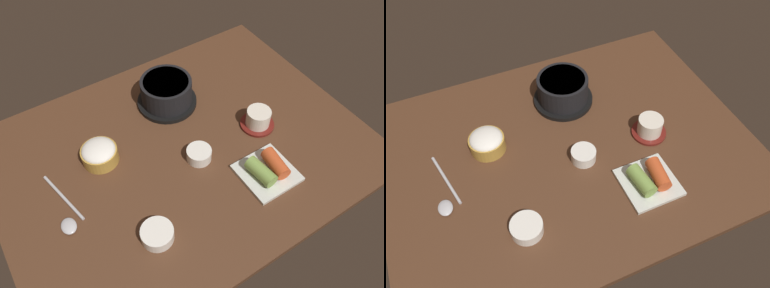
{
  "view_description": "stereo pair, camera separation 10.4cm",
  "coord_description": "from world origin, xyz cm",
  "views": [
    {
      "loc": [
        -33.77,
        -57.1,
        86.08
      ],
      "look_at": [
        2.0,
        -2.0,
        5.0
      ],
      "focal_mm": 36.31,
      "sensor_mm": 36.0,
      "label": 1
    },
    {
      "loc": [
        -24.61,
        -62.06,
        86.08
      ],
      "look_at": [
        2.0,
        -2.0,
        5.0
      ],
      "focal_mm": 36.31,
      "sensor_mm": 36.0,
      "label": 2
    }
  ],
  "objects": [
    {
      "name": "dining_table",
      "position": [
        0.0,
        0.0,
        1.0
      ],
      "size": [
        100.0,
        76.0,
        2.0
      ],
      "primitive_type": "cube",
      "color": "#4C2D1C",
      "rests_on": "ground"
    },
    {
      "name": "stone_pot",
      "position": [
        5.8,
        17.78,
        6.36
      ],
      "size": [
        17.93,
        17.93,
        8.73
      ],
      "color": "black",
      "rests_on": "dining_table"
    },
    {
      "name": "rice_bowl",
      "position": [
        -20.24,
        8.77,
        4.96
      ],
      "size": [
        9.71,
        9.71,
        5.91
      ],
      "color": "#B78C38",
      "rests_on": "dining_table"
    },
    {
      "name": "tea_cup_with_saucer",
      "position": [
        23.03,
        -4.25,
        4.63
      ],
      "size": [
        9.8,
        9.8,
        5.62
      ],
      "color": "maroon",
      "rests_on": "dining_table"
    },
    {
      "name": "banchan_cup_center",
      "position": [
        2.23,
        -5.09,
        3.8
      ],
      "size": [
        6.78,
        6.78,
        3.35
      ],
      "color": "white",
      "rests_on": "dining_table"
    },
    {
      "name": "kimchi_plate",
      "position": [
        14.25,
        -19.12,
        3.86
      ],
      "size": [
        13.9,
        13.9,
        4.85
      ],
      "color": "silver",
      "rests_on": "dining_table"
    },
    {
      "name": "side_bowl_near",
      "position": [
        -18.67,
        -19.13,
        3.71
      ],
      "size": [
        7.83,
        7.83,
        3.18
      ],
      "color": "white",
      "rests_on": "dining_table"
    },
    {
      "name": "spoon",
      "position": [
        -34.38,
        -2.65,
        2.61
      ],
      "size": [
        5.84,
        19.27,
        1.35
      ],
      "color": "#B7B7BC",
      "rests_on": "dining_table"
    }
  ]
}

